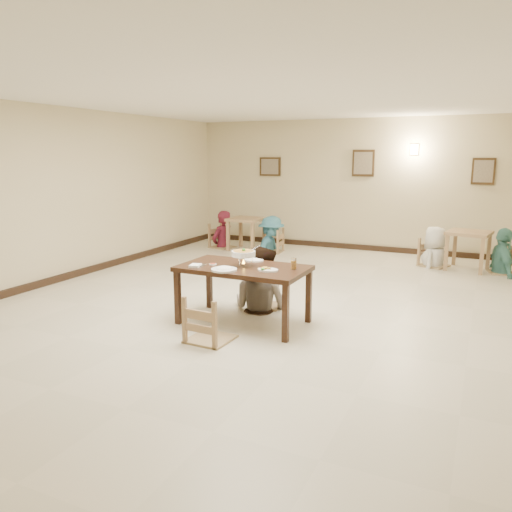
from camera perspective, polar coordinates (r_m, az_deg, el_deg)
The scene contains 31 objects.
floor at distance 7.36m, azimuth 1.99°, elevation -5.76°, with size 10.00×10.00×0.00m, color beige.
ceiling at distance 7.08m, azimuth 2.16°, elevation 18.12°, with size 10.00×10.00×0.00m, color white.
wall_back at distance 11.82m, azimuth 11.62°, elevation 7.94°, with size 10.00×10.00×0.00m, color beige.
wall_left at distance 9.37m, azimuth -21.26°, elevation 6.53°, with size 10.00×10.00×0.00m, color beige.
baseboard_back at distance 11.96m, azimuth 11.31°, elevation 1.03°, with size 8.00×0.06×0.12m, color black.
baseboard_left at distance 9.56m, azimuth -20.51°, elevation -2.09°, with size 0.06×10.00×0.12m, color black.
picture_a at distance 12.46m, azimuth 1.61°, elevation 10.17°, with size 0.55×0.04×0.45m.
picture_b at distance 11.74m, azimuth 12.15°, elevation 10.34°, with size 0.50×0.04×0.60m.
picture_c at distance 11.44m, azimuth 24.55°, elevation 8.80°, with size 0.45×0.04×0.55m.
wall_sconce at distance 11.54m, azimuth 17.66°, elevation 11.54°, with size 0.16×0.05×0.22m, color #FFD88C.
main_table at distance 6.47m, azimuth -1.45°, elevation -1.87°, with size 1.65×0.94×0.77m.
chair_far at distance 7.22m, azimuth 0.89°, elevation -2.28°, with size 0.44×0.44×0.93m.
chair_near at distance 5.92m, azimuth -5.32°, elevation -4.74°, with size 0.50×0.50×1.07m.
main_diner at distance 7.04m, azimuth 0.51°, elevation 1.15°, with size 0.89×0.70×1.84m, color gray.
curry_warmer at distance 6.42m, azimuth -1.44°, elevation 0.26°, with size 0.35×0.31×0.28m.
rice_plate_far at distance 6.76m, azimuth -0.25°, elevation -0.47°, with size 0.27×0.27×0.06m.
rice_plate_near at distance 6.22m, azimuth -3.68°, elevation -1.52°, with size 0.32×0.32×0.07m.
fried_plate at distance 6.18m, azimuth 1.35°, elevation -1.54°, with size 0.26×0.26×0.06m.
chili_dish at distance 6.55m, azimuth -4.97°, elevation -0.93°, with size 0.10×0.10×0.02m.
napkin_cutlery at distance 6.46m, azimuth -6.91°, elevation -1.09°, with size 0.18×0.26×0.03m.
drink_glass at distance 6.27m, azimuth 4.32°, elevation -0.93°, with size 0.07×0.07×0.14m.
bg_table_left at distance 11.59m, azimuth -1.10°, elevation 3.70°, with size 0.76×0.76×0.75m.
bg_table_right at distance 10.38m, azimuth 23.15°, elevation 1.87°, with size 0.87×0.87×0.75m.
bg_chair_ll at distance 11.90m, azimuth -3.86°, elevation 3.51°, with size 0.51×0.51×1.08m.
bg_chair_lr at distance 11.33m, azimuth 1.77°, elevation 2.98°, with size 0.48×0.48×1.02m.
bg_chair_rl at distance 10.49m, azimuth 19.82°, elevation 1.71°, with size 0.50×0.50×1.05m.
bg_chair_rr at distance 10.37m, azimuth 26.41°, elevation 0.73°, with size 0.44×0.44×0.93m.
bg_diner_a at distance 11.85m, azimuth -3.89°, elevation 5.19°, with size 0.65×0.43×1.78m, color #581525.
bg_diner_b at distance 11.29m, azimuth 1.78°, elevation 4.59°, with size 1.07×0.62×1.66m, color teal.
bg_diner_c at distance 10.45m, azimuth 19.92°, elevation 3.18°, with size 0.78×0.51×1.59m, color silver.
bg_diner_d at distance 10.31m, azimuth 26.60°, elevation 2.88°, with size 1.00×0.42×1.71m, color teal.
Camera 1 is at (2.73, -6.48, 2.18)m, focal length 35.00 mm.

